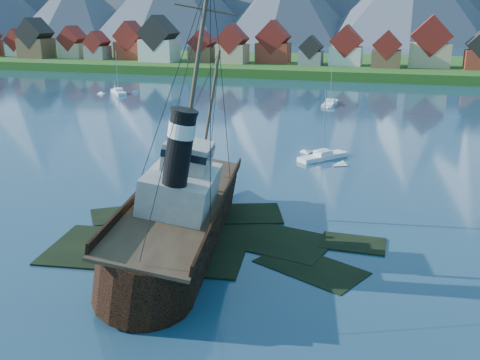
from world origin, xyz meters
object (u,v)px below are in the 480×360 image
(sailboat_e, at_px, (330,104))
(sailboat_c, at_px, (118,92))
(tugboat_wreck, at_px, (182,209))
(sailboat_f, at_px, (323,157))

(sailboat_e, bearing_deg, sailboat_c, -179.72)
(tugboat_wreck, xyz_separation_m, sailboat_f, (8.49, 33.69, -2.94))
(tugboat_wreck, height_order, sailboat_c, tugboat_wreck)
(sailboat_e, xyz_separation_m, sailboat_f, (5.58, -49.34, 0.00))
(tugboat_wreck, relative_size, sailboat_e, 2.92)
(tugboat_wreck, bearing_deg, sailboat_e, 77.84)
(tugboat_wreck, distance_m, sailboat_f, 34.87)
(sailboat_e, relative_size, sailboat_f, 1.02)
(sailboat_c, bearing_deg, sailboat_e, -44.60)
(sailboat_c, distance_m, sailboat_e, 57.52)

